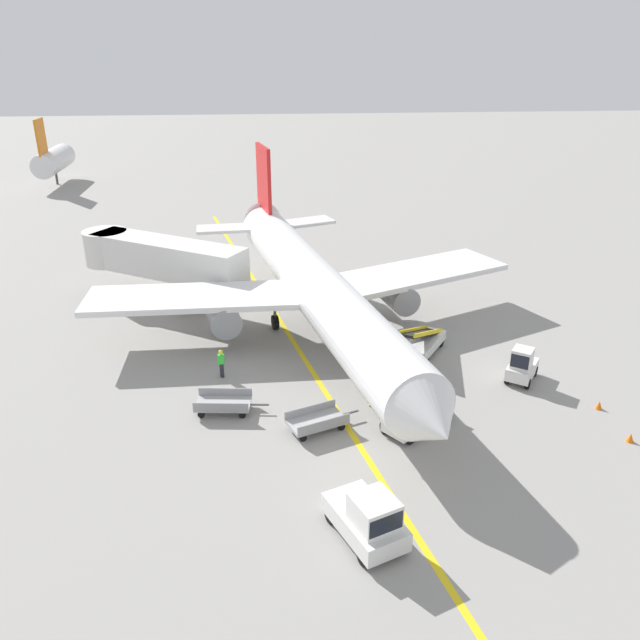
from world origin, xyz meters
name	(u,v)px	position (x,y,z in m)	size (l,w,h in m)	color
ground_plane	(378,448)	(0.00, 0.00, 0.00)	(300.00, 300.00, 0.00)	gray
taxi_line_yellow	(328,395)	(-1.88, 5.00, 0.00)	(0.30, 80.00, 0.01)	yellow
airliner	(313,284)	(-2.00, 12.99, 3.42)	(27.98, 35.08, 10.10)	white
jet_bridge	(152,256)	(-12.92, 19.38, 3.54)	(12.20, 8.92, 4.85)	silver
pushback_tug	(368,518)	(-1.47, -5.87, 0.99)	(3.13, 4.05, 2.20)	silver
baggage_tug_near_wing	(522,366)	(9.09, 5.64, 0.93)	(2.45, 2.71, 2.10)	silver
belt_loader_forward_hold	(423,342)	(4.44, 9.50, 0.78)	(3.86, 4.83, 2.59)	silver
belt_loader_aft_hold	(417,415)	(2.14, 1.43, 0.78)	(4.75, 4.01, 2.59)	silver
baggage_cart_loaded	(224,404)	(-7.37, 3.89, 0.47)	(3.82, 1.86, 0.94)	#A5A5A8
baggage_cart_empty_trailing	(317,421)	(-2.72, 1.80, 0.47)	(3.79, 2.48, 0.94)	#A5A5A8
ground_crew_marshaller	(221,363)	(-7.65, 7.61, 0.91)	(0.36, 0.24, 1.70)	#26262D
safety_cone_nose_left	(630,438)	(12.06, -0.61, 0.22)	(0.36, 0.36, 0.44)	orange
safety_cone_nose_right	(599,405)	(12.02, 2.36, 0.22)	(0.36, 0.36, 0.44)	orange
distant_aircraft_far_left	(53,160)	(-32.19, 63.06, 3.22)	(3.00, 10.10, 8.80)	silver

